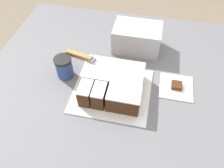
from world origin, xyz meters
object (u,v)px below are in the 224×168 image
Objects in this scene: coffee_cup at (64,67)px; storage_box at (136,38)px; cake at (113,84)px; cake_board at (112,91)px; knife at (87,58)px; brownie at (177,85)px.

storage_box reaches higher than coffee_cup.
coffee_cup is (-0.24, 0.05, 0.00)m from cake.
cake is 0.32m from storage_box.
cake_board is 0.05m from cake.
knife is at bearing -129.30° from storage_box.
knife is at bearing 150.52° from cake.
storage_box is (0.06, 0.31, 0.02)m from cake.
cake_board is at bearing -11.90° from coffee_cup.
storage_box is at bearing 41.88° from coffee_cup.
cake is 5.61× the size of brownie.
brownie is at bearing -46.10° from storage_box.
coffee_cup is at bearing -152.45° from knife.
cake_board is at bearing -139.80° from cake.
storage_box is (0.30, 0.27, 0.01)m from coffee_cup.
cake reaches higher than brownie.
knife is 6.93× the size of brownie.
cake_board is 0.33m from storage_box.
cake_board is 1.07× the size of knife.
brownie is at bearing 4.01° from coffee_cup.
brownie is at bearing 16.63° from cake.
knife reaches higher than brownie.
coffee_cup is 2.36× the size of brownie.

